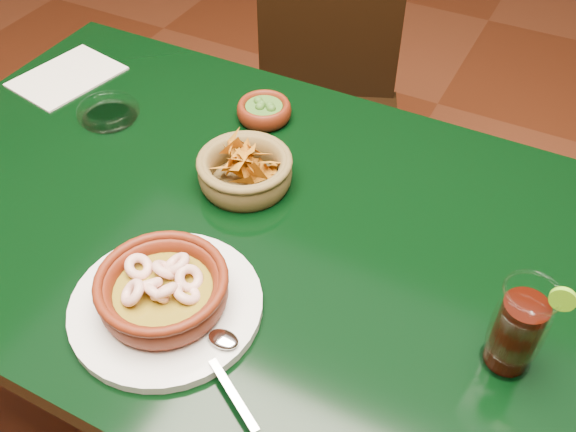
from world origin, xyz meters
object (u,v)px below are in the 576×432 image
at_px(dining_table, 223,247).
at_px(cola_drink, 518,329).
at_px(shrimp_plate, 164,294).
at_px(dining_chair, 325,107).
at_px(chip_basket, 245,170).

distance_m(dining_table, cola_drink, 0.53).
bearing_deg(dining_table, shrimp_plate, -77.71).
bearing_deg(dining_chair, cola_drink, -51.75).
xyz_separation_m(dining_chair, shrimp_plate, (0.17, -0.91, 0.31)).
height_order(chip_basket, cola_drink, cola_drink).
bearing_deg(shrimp_plate, cola_drink, 16.93).
xyz_separation_m(dining_table, cola_drink, (0.49, -0.08, 0.17)).
height_order(dining_table, cola_drink, cola_drink).
height_order(dining_chair, cola_drink, cola_drink).
distance_m(dining_table, shrimp_plate, 0.25).
bearing_deg(chip_basket, dining_table, -98.24).
bearing_deg(dining_chair, shrimp_plate, -79.73).
bearing_deg(shrimp_plate, chip_basket, 97.14).
bearing_deg(cola_drink, chip_basket, 162.94).
bearing_deg(chip_basket, cola_drink, -17.06).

